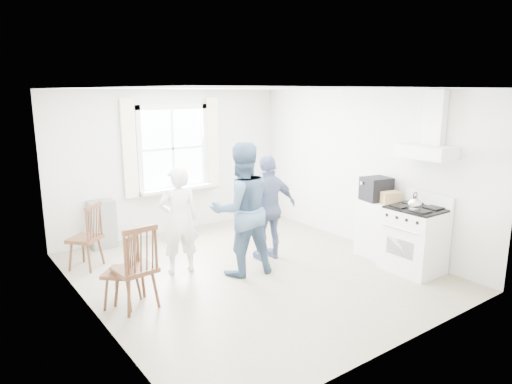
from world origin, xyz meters
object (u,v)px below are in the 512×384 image
Objects in this scene: gas_stove at (414,239)px; person_left at (179,220)px; person_right at (269,208)px; windsor_chair_c at (129,262)px; low_cabinet at (378,229)px; person_mid at (241,210)px; windsor_chair_a at (91,229)px; windsor_chair_b at (139,259)px; stereo_stack at (376,189)px.

gas_stove is 0.72× the size of person_left.
windsor_chair_c is at bearing 12.72° from person_right.
person_right reaches higher than low_cabinet.
person_left reaches higher than windsor_chair_c.
person_mid is at bearing 1.71° from windsor_chair_c.
person_mid reaches higher than low_cabinet.
low_cabinet is at bearing -29.31° from windsor_chair_a.
gas_stove reaches higher than windsor_chair_b.
stereo_stack is at bearing -5.78° from windsor_chair_b.
windsor_chair_a reaches higher than low_cabinet.
windsor_chair_c is at bearing 12.39° from person_mid.
gas_stove is 2.18m from person_right.
windsor_chair_a is 1.33m from person_left.
person_left is (0.92, 0.80, 0.13)m from windsor_chair_b.
person_mid is (1.67, 0.05, 0.38)m from windsor_chair_c.
low_cabinet is 1.91× the size of stereo_stack.
person_right is at bearing 7.01° from windsor_chair_c.
windsor_chair_a is 2.64m from person_right.
person_mid reaches higher than gas_stove.
windsor_chair_c reaches higher than low_cabinet.
low_cabinet is (0.07, 0.70, -0.03)m from gas_stove.
gas_stove is 1.24× the size of low_cabinet.
windsor_chair_c is at bearing 44.09° from person_left.
windsor_chair_a is 1.49m from windsor_chair_c.
windsor_chair_b reaches higher than low_cabinet.
low_cabinet is 0.97× the size of windsor_chair_c.
stereo_stack is 0.48× the size of windsor_chair_a.
gas_stove is 2.53m from person_mid.
stereo_stack is (-0.02, 0.07, 0.63)m from low_cabinet.
gas_stove reaches higher than windsor_chair_a.
gas_stove is 3.97m from windsor_chair_c.
windsor_chair_a is at bearing 90.14° from windsor_chair_c.
stereo_stack is at bearing 155.01° from person_right.
person_right reaches higher than windsor_chair_a.
gas_stove reaches higher than windsor_chair_c.
person_left is at bearing -7.35° from person_right.
windsor_chair_c is at bearing 171.40° from stereo_stack.
person_left is at bearing 144.75° from gas_stove.
low_cabinet is 0.91× the size of windsor_chair_a.
windsor_chair_b is at bearing -74.62° from windsor_chair_c.
stereo_stack reaches higher than low_cabinet.
low_cabinet is 3.79m from windsor_chair_b.
person_right is (1.37, -0.32, 0.04)m from person_left.
windsor_chair_b is 1.23m from person_left.
person_mid is at bearing -40.66° from windsor_chair_a.
person_right is (2.34, -1.20, 0.21)m from windsor_chair_a.
windsor_chair_a is 0.93× the size of windsor_chair_b.
gas_stove is at bearing -19.83° from windsor_chair_c.
gas_stove is 1.05× the size of windsor_chair_b.
person_left reaches higher than gas_stove.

